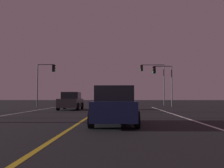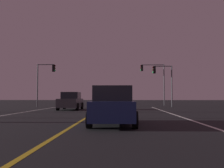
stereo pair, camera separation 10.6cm
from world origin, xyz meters
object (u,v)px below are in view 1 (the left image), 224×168
car_lead_same_lane (115,106)px  traffic_light_far_right (153,75)px  car_oncoming (71,101)px  traffic_light_near_left (46,75)px  traffic_light_near_right (162,76)px

car_lead_same_lane → traffic_light_far_right: bearing=-11.2°
car_oncoming → traffic_light_far_right: 16.08m
car_lead_same_lane → traffic_light_near_left: bearing=24.1°
traffic_light_near_left → traffic_light_far_right: bearing=21.4°
car_oncoming → traffic_light_far_right: size_ratio=0.72×
car_lead_same_lane → traffic_light_far_right: traffic_light_far_right is taller
traffic_light_near_right → traffic_light_far_right: size_ratio=0.85×
car_oncoming → car_lead_same_lane: size_ratio=1.00×
car_oncoming → traffic_light_near_left: 8.85m
traffic_light_near_left → traffic_light_far_right: traffic_light_far_right is taller
car_lead_same_lane → traffic_light_far_right: 26.30m
traffic_light_far_right → car_oncoming: bearing=52.6°
traffic_light_near_right → traffic_light_near_left: 14.47m
car_lead_same_lane → traffic_light_near_left: traffic_light_near_left is taller
car_lead_same_lane → traffic_light_near_left: size_ratio=0.81×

